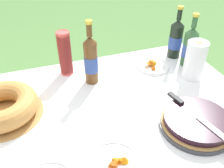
% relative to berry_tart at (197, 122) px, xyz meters
% --- Properties ---
extents(garden_table, '(1.74, 0.95, 0.72)m').
position_rel_berry_tart_xyz_m(garden_table, '(-0.49, 0.24, -0.10)').
color(garden_table, brown).
rests_on(garden_table, ground_plane).
extents(tablecloth, '(1.75, 0.96, 0.10)m').
position_rel_berry_tart_xyz_m(tablecloth, '(-0.49, 0.24, -0.04)').
color(tablecloth, white).
rests_on(tablecloth, garden_table).
extents(berry_tart, '(0.32, 0.32, 0.06)m').
position_rel_berry_tart_xyz_m(berry_tart, '(0.00, 0.00, 0.00)').
color(berry_tart, '#38383D').
rests_on(berry_tart, tablecloth).
extents(serving_knife, '(0.10, 0.37, 0.01)m').
position_rel_berry_tart_xyz_m(serving_knife, '(-0.01, 0.03, 0.04)').
color(serving_knife, silver).
rests_on(serving_knife, berry_tart).
extents(bundt_cake, '(0.35, 0.35, 0.10)m').
position_rel_berry_tart_xyz_m(bundt_cake, '(-0.79, 0.36, 0.02)').
color(bundt_cake, '#B78447').
rests_on(bundt_cake, tablecloth).
extents(cup_stack, '(0.07, 0.07, 0.25)m').
position_rel_berry_tart_xyz_m(cup_stack, '(-0.45, 0.61, 0.10)').
color(cup_stack, '#E04C47').
rests_on(cup_stack, tablecloth).
extents(cider_bottle_green, '(0.08, 0.08, 0.32)m').
position_rel_berry_tart_xyz_m(cider_bottle_green, '(0.25, 0.47, 0.09)').
color(cider_bottle_green, '#2D562D').
rests_on(cider_bottle_green, tablecloth).
extents(cider_bottle_amber, '(0.07, 0.07, 0.35)m').
position_rel_berry_tart_xyz_m(cider_bottle_amber, '(-0.34, 0.48, 0.11)').
color(cider_bottle_amber, brown).
rests_on(cider_bottle_amber, tablecloth).
extents(juice_bottle_red, '(0.08, 0.08, 0.32)m').
position_rel_berry_tart_xyz_m(juice_bottle_red, '(0.23, 0.59, 0.09)').
color(juice_bottle_red, black).
rests_on(juice_bottle_red, tablecloth).
extents(snack_plate_right, '(0.20, 0.20, 0.05)m').
position_rel_berry_tart_xyz_m(snack_plate_right, '(-0.40, -0.07, -0.02)').
color(snack_plate_right, white).
rests_on(snack_plate_right, tablecloth).
extents(snack_plate_far, '(0.20, 0.20, 0.06)m').
position_rel_berry_tart_xyz_m(snack_plate_far, '(0.04, 0.50, -0.01)').
color(snack_plate_far, white).
rests_on(snack_plate_far, tablecloth).
extents(paper_towel_roll, '(0.11, 0.11, 0.22)m').
position_rel_berry_tart_xyz_m(paper_towel_roll, '(0.21, 0.34, 0.08)').
color(paper_towel_roll, white).
rests_on(paper_towel_roll, tablecloth).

